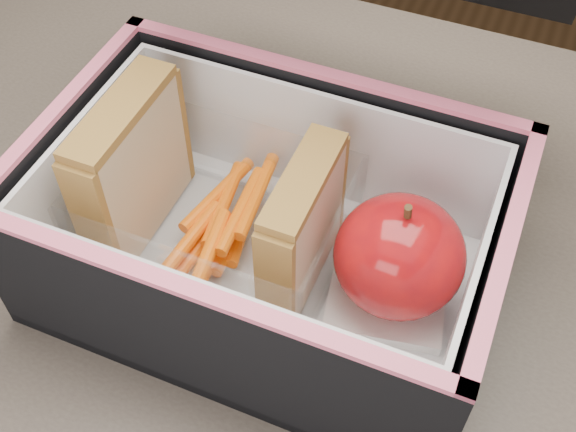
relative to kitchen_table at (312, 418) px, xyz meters
name	(u,v)px	position (x,y,z in m)	size (l,w,h in m)	color
kitchen_table	(312,418)	(0.00, 0.00, 0.00)	(1.20, 0.80, 0.75)	#64574B
lunch_bag	(271,216)	(-0.05, 0.05, 0.15)	(0.30, 0.33, 0.26)	black
plastic_tub	(218,216)	(-0.09, 0.05, 0.14)	(0.17, 0.12, 0.07)	white
sandwich_left	(133,168)	(-0.16, 0.05, 0.16)	(0.03, 0.10, 0.11)	#D1B082
sandwich_right	(303,228)	(-0.03, 0.05, 0.16)	(0.02, 0.09, 0.10)	#D1B082
carrot_sticks	(221,229)	(-0.09, 0.05, 0.12)	(0.05, 0.14, 0.03)	orange
paper_napkin	(388,291)	(0.03, 0.06, 0.11)	(0.08, 0.08, 0.01)	white
red_apple	(399,256)	(0.03, 0.06, 0.15)	(0.09, 0.09, 0.09)	maroon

